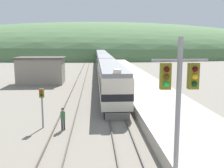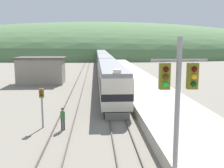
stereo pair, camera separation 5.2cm
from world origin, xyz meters
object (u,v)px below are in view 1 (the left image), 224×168
Objects in this scene: carriage_fifth at (99,53)px; signal_mast_main at (178,101)px; carriage_third at (102,58)px; carriage_fourth at (100,55)px; express_train_lead_car at (110,79)px; carriage_second at (104,65)px; signal_post_siding at (42,99)px; track_worker at (63,118)px.

signal_mast_main reaches higher than carriage_fifth.
carriage_fourth is (0.00, 19.95, 0.00)m from carriage_third.
express_train_lead_car is 2.99× the size of signal_mast_main.
signal_mast_main is (1.30, -84.31, 2.40)m from carriage_fourth.
carriage_fifth is (0.00, 39.90, 0.00)m from carriage_third.
signal_post_siding is (-6.27, -33.28, 0.08)m from carriage_second.
carriage_fifth is at bearing 90.72° from signal_mast_main.
carriage_second and carriage_third have the same top height.
signal_mast_main reaches higher than carriage_fourth.
express_train_lead_car is at bearing -90.00° from carriage_fourth.
signal_post_siding reaches higher than track_worker.
express_train_lead_car is 13.45m from signal_post_siding.
express_train_lead_car is at bearing 93.24° from signal_mast_main.
carriage_third is at bearing 90.00° from express_train_lead_car.
carriage_second is 44.49m from signal_mast_main.
carriage_second is at bearing 79.34° from signal_post_siding.
track_worker is (1.72, -0.64, -1.36)m from signal_post_siding.
signal_post_siding is 1.84× the size of track_worker.
express_train_lead_car is 1.13× the size of carriage_third.
carriage_fourth reaches higher than track_worker.
carriage_second is 1.00× the size of carriage_fourth.
carriage_second is 59.85m from carriage_fifth.
track_worker is at bearing -20.37° from signal_post_siding.
signal_mast_main is (1.30, -104.26, 2.40)m from carriage_fifth.
carriage_fifth is at bearing 87.22° from track_worker.
carriage_second is 33.87m from signal_post_siding.
signal_post_siding is at bearing -94.90° from carriage_fourth.
carriage_fifth is at bearing 90.00° from carriage_second.
carriage_third is at bearing 85.17° from track_worker.
express_train_lead_car reaches higher than carriage_third.
signal_post_siding is at bearing -93.85° from carriage_fifth.
carriage_fifth is at bearing 90.00° from carriage_third.
express_train_lead_car is 13.39m from track_worker.
signal_mast_main is at bearing -88.84° from carriage_third.
express_train_lead_car is 23.18m from signal_mast_main.
track_worker is at bearing -97.64° from carriage_second.
signal_post_siding is (-6.27, -53.23, 0.08)m from carriage_third.
express_train_lead_car is 81.24m from carriage_fifth.
track_worker is at bearing -93.53° from carriage_fourth.
carriage_fourth is 73.45m from signal_post_siding.
carriage_fourth is 5.76× the size of signal_post_siding.
signal_post_siding is (-7.57, 11.13, -2.31)m from signal_mast_main.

